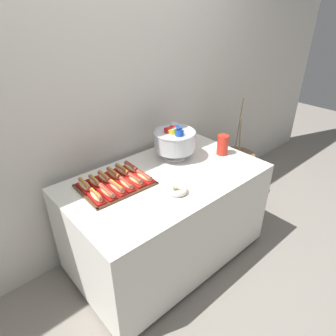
# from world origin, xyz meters

# --- Properties ---
(ground_plane) EXTENTS (10.00, 10.00, 0.00)m
(ground_plane) POSITION_xyz_m (0.00, 0.00, 0.00)
(ground_plane) COLOR gray
(back_wall) EXTENTS (6.00, 0.10, 2.60)m
(back_wall) POSITION_xyz_m (0.00, 0.54, 1.30)
(back_wall) COLOR silver
(back_wall) RESTS_ON ground_plane
(buffet_table) EXTENTS (1.50, 0.87, 0.78)m
(buffet_table) POSITION_xyz_m (0.00, 0.00, 0.41)
(buffet_table) COLOR white
(buffet_table) RESTS_ON ground_plane
(floor_vase) EXTENTS (0.50, 0.50, 1.07)m
(floor_vase) POSITION_xyz_m (1.18, 0.20, 0.24)
(floor_vase) COLOR brown
(floor_vase) RESTS_ON ground_plane
(serving_tray) EXTENTS (0.49, 0.37, 0.01)m
(serving_tray) POSITION_xyz_m (-0.34, 0.14, 0.79)
(serving_tray) COLOR #56331E
(serving_tray) RESTS_ON buffet_table
(hot_dog_0) EXTENTS (0.07, 0.17, 0.06)m
(hot_dog_0) POSITION_xyz_m (-0.53, 0.06, 0.82)
(hot_dog_0) COLOR red
(hot_dog_0) RESTS_ON serving_tray
(hot_dog_1) EXTENTS (0.06, 0.18, 0.06)m
(hot_dog_1) POSITION_xyz_m (-0.46, 0.06, 0.82)
(hot_dog_1) COLOR #B21414
(hot_dog_1) RESTS_ON serving_tray
(hot_dog_2) EXTENTS (0.06, 0.17, 0.07)m
(hot_dog_2) POSITION_xyz_m (-0.38, 0.06, 0.82)
(hot_dog_2) COLOR red
(hot_dog_2) RESTS_ON serving_tray
(hot_dog_3) EXTENTS (0.07, 0.17, 0.06)m
(hot_dog_3) POSITION_xyz_m (-0.31, 0.06, 0.82)
(hot_dog_3) COLOR #B21414
(hot_dog_3) RESTS_ON serving_tray
(hot_dog_4) EXTENTS (0.07, 0.15, 0.06)m
(hot_dog_4) POSITION_xyz_m (-0.23, 0.05, 0.82)
(hot_dog_4) COLOR red
(hot_dog_4) RESTS_ON serving_tray
(hot_dog_5) EXTENTS (0.07, 0.17, 0.06)m
(hot_dog_5) POSITION_xyz_m (-0.16, 0.05, 0.82)
(hot_dog_5) COLOR red
(hot_dog_5) RESTS_ON serving_tray
(hot_dog_6) EXTENTS (0.08, 0.16, 0.06)m
(hot_dog_6) POSITION_xyz_m (-0.53, 0.23, 0.82)
(hot_dog_6) COLOR red
(hot_dog_6) RESTS_ON serving_tray
(hot_dog_7) EXTENTS (0.07, 0.16, 0.06)m
(hot_dog_7) POSITION_xyz_m (-0.45, 0.23, 0.82)
(hot_dog_7) COLOR #B21414
(hot_dog_7) RESTS_ON serving_tray
(hot_dog_8) EXTENTS (0.07, 0.16, 0.06)m
(hot_dog_8) POSITION_xyz_m (-0.38, 0.22, 0.82)
(hot_dog_8) COLOR red
(hot_dog_8) RESTS_ON serving_tray
(hot_dog_9) EXTENTS (0.07, 0.17, 0.06)m
(hot_dog_9) POSITION_xyz_m (-0.30, 0.22, 0.82)
(hot_dog_9) COLOR red
(hot_dog_9) RESTS_ON serving_tray
(hot_dog_10) EXTENTS (0.07, 0.17, 0.06)m
(hot_dog_10) POSITION_xyz_m (-0.23, 0.22, 0.82)
(hot_dog_10) COLOR #B21414
(hot_dog_10) RESTS_ON serving_tray
(hot_dog_11) EXTENTS (0.07, 0.17, 0.06)m
(hot_dog_11) POSITION_xyz_m (-0.15, 0.22, 0.82)
(hot_dog_11) COLOR red
(hot_dog_11) RESTS_ON serving_tray
(punch_bowl) EXTENTS (0.34, 0.34, 0.27)m
(punch_bowl) POSITION_xyz_m (0.25, 0.18, 0.94)
(punch_bowl) COLOR silver
(punch_bowl) RESTS_ON buffet_table
(cup_stack) EXTENTS (0.09, 0.09, 0.17)m
(cup_stack) POSITION_xyz_m (0.59, -0.04, 0.87)
(cup_stack) COLOR red
(cup_stack) RESTS_ON buffet_table
(donut) EXTENTS (0.13, 0.13, 0.04)m
(donut) POSITION_xyz_m (-0.08, -0.21, 0.80)
(donut) COLOR silver
(donut) RESTS_ON buffet_table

